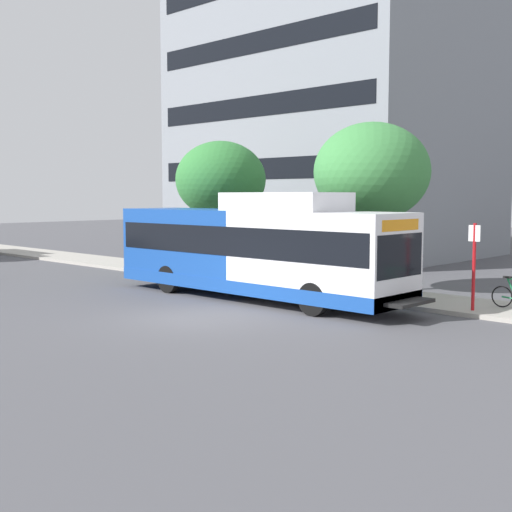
{
  "coord_description": "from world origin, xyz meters",
  "views": [
    {
      "loc": [
        -12.51,
        -14.46,
        3.55
      ],
      "look_at": [
        2.89,
        0.31,
        1.6
      ],
      "focal_mm": 46.51,
      "sensor_mm": 36.0,
      "label": 1
    }
  ],
  "objects_px": {
    "street_tree_near_stop": "(372,172)",
    "street_tree_mid_block": "(221,180)",
    "bus_stop_sign_pole": "(474,260)",
    "transit_bus": "(255,250)"
  },
  "relations": [
    {
      "from": "bus_stop_sign_pole",
      "to": "street_tree_near_stop",
      "type": "bearing_deg",
      "value": 69.05
    },
    {
      "from": "transit_bus",
      "to": "street_tree_near_stop",
      "type": "xyz_separation_m",
      "value": [
        4.15,
        -1.92,
        2.69
      ]
    },
    {
      "from": "bus_stop_sign_pole",
      "to": "street_tree_mid_block",
      "type": "height_order",
      "value": "street_tree_mid_block"
    },
    {
      "from": "street_tree_near_stop",
      "to": "street_tree_mid_block",
      "type": "xyz_separation_m",
      "value": [
        0.11,
        8.15,
        -0.15
      ]
    },
    {
      "from": "street_tree_near_stop",
      "to": "street_tree_mid_block",
      "type": "bearing_deg",
      "value": 89.2
    },
    {
      "from": "bus_stop_sign_pole",
      "to": "street_tree_near_stop",
      "type": "distance_m",
      "value": 5.94
    },
    {
      "from": "transit_bus",
      "to": "bus_stop_sign_pole",
      "type": "distance_m",
      "value": 7.21
    },
    {
      "from": "transit_bus",
      "to": "street_tree_mid_block",
      "type": "relative_size",
      "value": 2.09
    },
    {
      "from": "street_tree_mid_block",
      "to": "transit_bus",
      "type": "bearing_deg",
      "value": -124.39
    },
    {
      "from": "bus_stop_sign_pole",
      "to": "street_tree_near_stop",
      "type": "height_order",
      "value": "street_tree_near_stop"
    }
  ]
}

